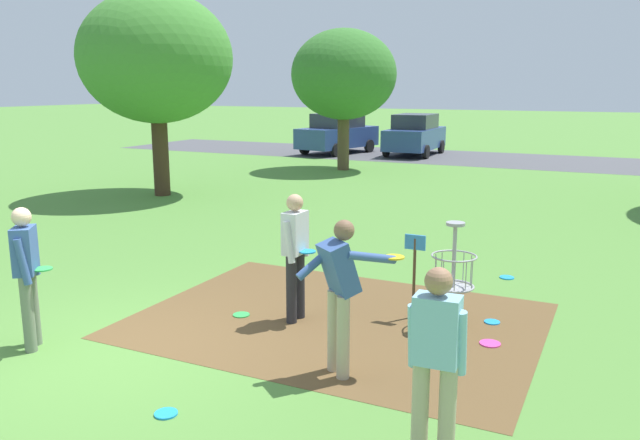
# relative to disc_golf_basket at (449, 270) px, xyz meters

# --- Properties ---
(ground_plane) EXTENTS (160.00, 160.00, 0.00)m
(ground_plane) POSITION_rel_disc_golf_basket_xyz_m (-3.32, -2.59, -0.75)
(ground_plane) COLOR #518438
(dirt_tee_pad) EXTENTS (5.21, 3.92, 0.01)m
(dirt_tee_pad) POSITION_rel_disc_golf_basket_xyz_m (-1.37, -0.46, -0.75)
(dirt_tee_pad) COLOR brown
(dirt_tee_pad) RESTS_ON ground
(disc_golf_basket) EXTENTS (0.98, 0.58, 1.39)m
(disc_golf_basket) POSITION_rel_disc_golf_basket_xyz_m (0.00, 0.00, 0.00)
(disc_golf_basket) COLOR #9E9EA3
(disc_golf_basket) RESTS_ON ground
(player_foreground_watching) EXTENTS (1.02, 0.72, 1.71)m
(player_foreground_watching) POSITION_rel_disc_golf_basket_xyz_m (-0.68, -1.92, 0.23)
(player_foreground_watching) COLOR tan
(player_foreground_watching) RESTS_ON ground
(player_throwing) EXTENTS (0.48, 0.41, 1.71)m
(player_throwing) POSITION_rel_disc_golf_basket_xyz_m (0.71, -3.20, 0.21)
(player_throwing) COLOR tan
(player_throwing) RESTS_ON ground
(player_waiting_left) EXTENTS (0.40, 0.47, 1.71)m
(player_waiting_left) POSITION_rel_disc_golf_basket_xyz_m (-1.87, -0.68, 0.21)
(player_waiting_left) COLOR #232328
(player_waiting_left) RESTS_ON ground
(player_waiting_right) EXTENTS (0.45, 0.48, 1.71)m
(player_waiting_right) POSITION_rel_disc_golf_basket_xyz_m (-4.27, -2.86, 0.21)
(player_waiting_right) COLOR slate
(player_waiting_right) RESTS_ON ground
(frisbee_near_basket) EXTENTS (0.23, 0.23, 0.02)m
(frisbee_near_basket) POSITION_rel_disc_golf_basket_xyz_m (-2.62, -0.86, -0.74)
(frisbee_near_basket) COLOR green
(frisbee_near_basket) RESTS_ON ground
(frisbee_by_tee) EXTENTS (0.25, 0.25, 0.02)m
(frisbee_by_tee) POSITION_rel_disc_golf_basket_xyz_m (0.64, -0.39, -0.74)
(frisbee_by_tee) COLOR #E53D99
(frisbee_by_tee) RESTS_ON ground
(frisbee_mid_grass) EXTENTS (0.22, 0.22, 0.02)m
(frisbee_mid_grass) POSITION_rel_disc_golf_basket_xyz_m (-1.81, -3.45, -0.74)
(frisbee_mid_grass) COLOR #1E93DB
(frisbee_mid_grass) RESTS_ON ground
(frisbee_far_right) EXTENTS (0.21, 0.21, 0.02)m
(frisbee_far_right) POSITION_rel_disc_golf_basket_xyz_m (0.52, 0.35, -0.74)
(frisbee_far_right) COLOR #1E93DB
(frisbee_far_right) RESTS_ON ground
(frisbee_scattered_a) EXTENTS (0.23, 0.23, 0.02)m
(frisbee_scattered_a) POSITION_rel_disc_golf_basket_xyz_m (0.34, 2.50, -0.74)
(frisbee_scattered_a) COLOR #1E93DB
(frisbee_scattered_a) RESTS_ON ground
(tree_near_left) EXTENTS (3.84, 3.84, 5.12)m
(tree_near_left) POSITION_rel_disc_golf_basket_xyz_m (-7.64, 13.99, 2.71)
(tree_near_left) COLOR brown
(tree_near_left) RESTS_ON ground
(tree_near_right) EXTENTS (4.23, 4.23, 5.63)m
(tree_near_right) POSITION_rel_disc_golf_basket_xyz_m (-10.02, 6.52, 3.07)
(tree_near_right) COLOR #422D1E
(tree_near_right) RESTS_ON ground
(parking_lot_strip) EXTENTS (36.00, 6.00, 0.01)m
(parking_lot_strip) POSITION_rel_disc_golf_basket_xyz_m (-3.32, 19.97, -0.75)
(parking_lot_strip) COLOR #4C4C51
(parking_lot_strip) RESTS_ON ground
(parked_car_leftmost) EXTENTS (2.67, 4.49, 1.84)m
(parked_car_leftmost) POSITION_rel_disc_golf_basket_xyz_m (-10.27, 19.31, 0.17)
(parked_car_leftmost) COLOR #2D4784
(parked_car_leftmost) RESTS_ON ground
(parked_car_center_left) EXTENTS (2.04, 4.23, 1.84)m
(parked_car_center_left) POSITION_rel_disc_golf_basket_xyz_m (-6.81, 20.15, 0.17)
(parked_car_center_left) COLOR #2D4784
(parked_car_center_left) RESTS_ON ground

